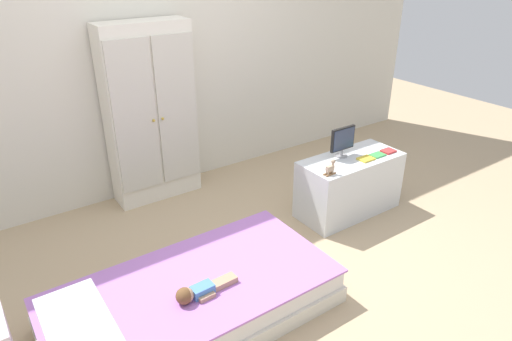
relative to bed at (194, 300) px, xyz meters
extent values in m
cube|color=tan|center=(0.60, 0.18, -0.13)|extent=(10.00, 10.00, 0.02)
cube|color=silver|center=(0.60, 1.76, 1.23)|extent=(6.40, 0.05, 2.70)
cube|color=silver|center=(0.00, 0.00, -0.07)|extent=(1.72, 0.88, 0.11)
cube|color=silver|center=(0.00, 0.00, 0.05)|extent=(1.68, 0.84, 0.12)
cube|color=#B270C6|center=(0.00, 0.00, 0.12)|extent=(1.71, 0.87, 0.02)
cube|color=silver|center=(-0.66, 0.00, 0.16)|extent=(0.32, 0.63, 0.06)
cube|color=#4C84C6|center=(0.01, -0.11, 0.16)|extent=(0.13, 0.08, 0.06)
cube|color=tan|center=(0.15, -0.09, 0.14)|extent=(0.16, 0.04, 0.04)
cube|color=tan|center=(0.15, -0.13, 0.14)|extent=(0.16, 0.04, 0.04)
cube|color=tan|center=(0.00, -0.06, 0.14)|extent=(0.10, 0.03, 0.03)
cube|color=tan|center=(0.01, -0.17, 0.14)|extent=(0.10, 0.03, 0.03)
sphere|color=tan|center=(-0.10, -0.12, 0.17)|extent=(0.09, 0.09, 0.09)
sphere|color=brown|center=(-0.11, -0.12, 0.17)|extent=(0.10, 0.10, 0.10)
cube|color=white|center=(0.46, 1.58, 0.65)|extent=(0.75, 0.27, 1.54)
cube|color=beige|center=(0.27, 1.44, 0.69)|extent=(0.35, 0.02, 1.26)
cube|color=beige|center=(0.64, 1.44, 0.69)|extent=(0.35, 0.02, 1.26)
sphere|color=gold|center=(0.42, 1.42, 0.65)|extent=(0.02, 0.02, 0.02)
sphere|color=gold|center=(0.50, 1.42, 0.65)|extent=(0.02, 0.02, 0.02)
cube|color=silver|center=(1.67, 0.36, 0.13)|extent=(0.88, 0.40, 0.50)
cylinder|color=#99999E|center=(1.62, 0.43, 0.39)|extent=(0.10, 0.10, 0.01)
cylinder|color=#99999E|center=(1.62, 0.43, 0.42)|extent=(0.02, 0.02, 0.05)
cube|color=black|center=(1.62, 0.43, 0.54)|extent=(0.24, 0.02, 0.19)
cube|color=#28334C|center=(1.62, 0.42, 0.54)|extent=(0.22, 0.01, 0.17)
cube|color=#8E6642|center=(1.30, 0.26, 0.39)|extent=(0.10, 0.01, 0.01)
cube|color=#8E6642|center=(1.30, 0.23, 0.39)|extent=(0.10, 0.01, 0.01)
cube|color=tan|center=(1.30, 0.24, 0.44)|extent=(0.07, 0.03, 0.04)
cylinder|color=tan|center=(1.33, 0.25, 0.41)|extent=(0.01, 0.01, 0.02)
cylinder|color=tan|center=(1.33, 0.23, 0.41)|extent=(0.01, 0.01, 0.02)
cylinder|color=tan|center=(1.28, 0.25, 0.41)|extent=(0.01, 0.01, 0.02)
cylinder|color=tan|center=(1.28, 0.23, 0.41)|extent=(0.01, 0.01, 0.02)
cylinder|color=tan|center=(1.33, 0.24, 0.46)|extent=(0.02, 0.02, 0.02)
sphere|color=tan|center=(1.33, 0.24, 0.48)|extent=(0.03, 0.03, 0.03)
cube|color=gold|center=(1.73, 0.27, 0.39)|extent=(0.13, 0.10, 0.01)
cube|color=#429E51|center=(1.87, 0.27, 0.39)|extent=(0.12, 0.09, 0.01)
cube|color=#CC3838|center=(2.00, 0.27, 0.39)|extent=(0.11, 0.09, 0.02)
camera|label=1|loc=(-0.90, -1.95, 1.91)|focal=31.67mm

